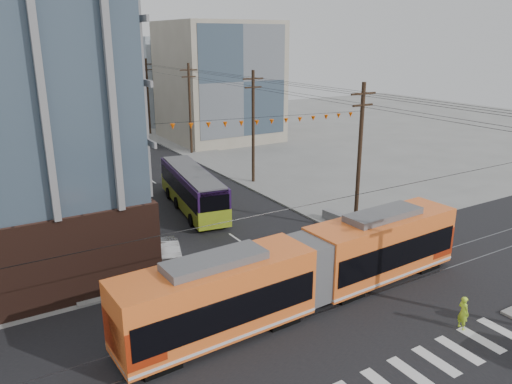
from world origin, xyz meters
TOP-DOWN VIEW (x-y plane):
  - ground at (0.00, 0.00)m, footprint 160.00×160.00m
  - bg_bldg_ne_near at (16.00, 48.00)m, footprint 14.00×14.00m
  - bg_bldg_ne_far at (18.00, 68.00)m, footprint 16.00×16.00m
  - utility_pole_far at (8.50, 56.00)m, footprint 0.30×0.30m
  - streetcar at (-1.16, 4.12)m, footprint 21.35×4.02m
  - city_bus at (0.10, 21.91)m, footprint 4.34×12.31m
  - parked_car_silver at (-5.53, 13.59)m, footprint 2.40×4.37m
  - parked_car_white at (-5.69, 19.49)m, footprint 2.35×4.90m
  - parked_car_grey at (-5.28, 24.74)m, footprint 4.27×5.67m
  - pedestrian at (4.04, -1.84)m, footprint 0.53×0.71m
  - jersey_barrier at (8.30, 11.97)m, footprint 1.39×4.34m

SIDE VIEW (x-z plane):
  - ground at x=0.00m, z-range 0.00..0.00m
  - jersey_barrier at x=8.30m, z-range 0.00..0.85m
  - parked_car_silver at x=-5.53m, z-range 0.00..1.37m
  - parked_car_white at x=-5.69m, z-range 0.00..1.38m
  - parked_car_grey at x=-5.28m, z-range 0.00..1.43m
  - pedestrian at x=4.04m, z-range 0.00..1.77m
  - city_bus at x=0.10m, z-range 0.00..3.42m
  - streetcar at x=-1.16m, z-range 0.00..4.09m
  - utility_pole_far at x=8.50m, z-range 0.00..11.00m
  - bg_bldg_ne_far at x=18.00m, z-range 0.00..14.00m
  - bg_bldg_ne_near at x=16.00m, z-range 0.00..16.00m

